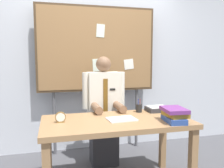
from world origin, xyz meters
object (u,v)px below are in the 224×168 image
desk_clock (60,118)px  paper_tray (157,109)px  book_stack (174,115)px  desk (116,129)px  person (104,115)px  open_notebook (122,119)px  pen_holder (139,108)px  bulletin_board (97,50)px

desk_clock → paper_tray: desk_clock is taller
book_stack → desk: bearing=157.2°
desk → person: size_ratio=1.08×
desk_clock → open_notebook: bearing=-5.0°
desk → desk_clock: 0.58m
person → pen_holder: (0.34, -0.36, 0.15)m
book_stack → paper_tray: (0.04, 0.47, -0.04)m
open_notebook → bulletin_board: bearing=92.6°
person → open_notebook: size_ratio=4.90×
bulletin_board → open_notebook: bearing=-87.4°
book_stack → open_notebook: (-0.49, 0.21, -0.07)m
desk_clock → pen_holder: bearing=13.4°
open_notebook → book_stack: bearing=-22.9°
open_notebook → desk: bearing=157.7°
desk_clock → person: bearing=45.6°
book_stack → desk_clock: size_ratio=2.96×
open_notebook → pen_holder: (0.30, 0.27, 0.04)m
pen_holder → paper_tray: (0.23, -0.01, -0.02)m
bulletin_board → open_notebook: size_ratio=7.40×
bulletin_board → person: bearing=-90.0°
pen_holder → desk: bearing=-144.0°
desk → desk_clock: desk_clock is taller
bulletin_board → desk_clock: bearing=-119.3°
person → bulletin_board: (0.00, 0.43, 0.84)m
desk → bulletin_board: (0.00, 1.04, 0.84)m
person → desk: bearing=-90.0°
desk_clock → paper_tray: size_ratio=0.41×
desk_clock → bulletin_board: bearing=60.7°
book_stack → open_notebook: 0.53m
book_stack → desk_clock: (-1.10, 0.26, -0.02)m
desk → desk_clock: size_ratio=14.24×
pen_holder → paper_tray: 0.23m
desk → paper_tray: 0.64m
book_stack → paper_tray: bearing=84.7°
person → paper_tray: person is taller
book_stack → paper_tray: book_stack is taller
paper_tray → person: bearing=147.6°
bulletin_board → book_stack: size_ratio=6.73×
person → open_notebook: (0.05, -0.63, 0.10)m
desk → open_notebook: bearing=-22.3°
desk → bulletin_board: size_ratio=0.71×
book_stack → bulletin_board: bearing=112.9°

